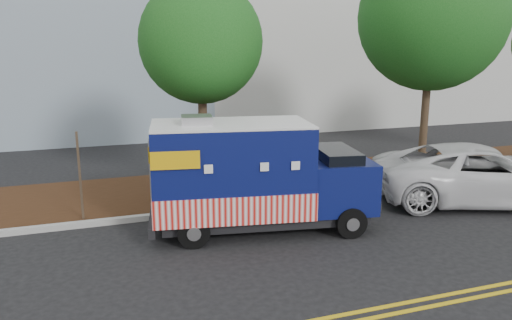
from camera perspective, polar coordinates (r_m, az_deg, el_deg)
name	(u,v)px	position (r m, az deg, el deg)	size (l,w,h in m)	color
ground	(257,227)	(12.66, 0.11, -7.64)	(120.00, 120.00, 0.00)	black
curb	(240,207)	(13.88, -1.78, -5.42)	(120.00, 0.18, 0.15)	#9E9E99
mulch_strip	(221,187)	(15.81, -4.04, -3.13)	(120.00, 4.00, 0.15)	black
centerline_near	(343,315)	(8.96, 9.87, -17.05)	(120.00, 0.10, 0.01)	gold
tree_b	(201,42)	(14.73, -6.31, 13.26)	(3.56, 3.56, 6.34)	#38281C
tree_c	(432,17)	(17.65, 19.50, 15.13)	(4.74, 4.74, 7.71)	#38281C
sign_post	(80,179)	(13.21, -19.46, -2.05)	(0.06, 0.06, 2.40)	#473828
food_truck	(251,179)	(12.08, -0.57, -2.17)	(5.69, 2.86, 2.87)	black
white_car	(482,174)	(15.74, 24.38, -1.49)	(2.78, 6.02, 1.67)	silver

